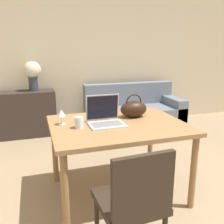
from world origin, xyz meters
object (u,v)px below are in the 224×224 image
at_px(chair, 134,199).
at_px(laptop, 105,116).
at_px(wine_glass, 61,114).
at_px(handbag, 134,109).
at_px(couch, 133,114).
at_px(flower_vase, 33,73).
at_px(drinking_glass, 79,123).

height_order(chair, laptop, laptop).
relative_size(wine_glass, handbag, 0.52).
bearing_deg(handbag, couch, 67.17).
bearing_deg(laptop, wine_glass, 167.23).
distance_m(laptop, flower_vase, 2.21).
bearing_deg(flower_vase, couch, -7.94).
xyz_separation_m(couch, wine_glass, (-1.49, -1.77, 0.58)).
xyz_separation_m(chair, wine_glass, (-0.35, 0.96, 0.38)).
xyz_separation_m(chair, drinking_glass, (-0.21, 0.80, 0.33)).
distance_m(couch, handbag, 1.96).
distance_m(couch, wine_glass, 2.38).
xyz_separation_m(chair, couch, (1.13, 2.73, -0.20)).
xyz_separation_m(laptop, flower_vase, (-0.63, 2.10, 0.23)).
relative_size(chair, laptop, 2.59).
distance_m(chair, drinking_glass, 0.89).
bearing_deg(drinking_glass, chair, -75.10).
xyz_separation_m(wine_glass, handbag, (0.76, 0.04, -0.02)).
bearing_deg(drinking_glass, couch, 55.05).
distance_m(handbag, flower_vase, 2.22).
bearing_deg(handbag, laptop, -160.31).
height_order(couch, wine_glass, wine_glass).
distance_m(laptop, drinking_glass, 0.27).
height_order(drinking_glass, flower_vase, flower_vase).
xyz_separation_m(couch, drinking_glass, (-1.35, -1.93, 0.53)).
height_order(chair, handbag, handbag).
distance_m(couch, laptop, 2.22).
bearing_deg(wine_glass, chair, -69.83).
height_order(couch, drinking_glass, drinking_glass).
xyz_separation_m(drinking_glass, flower_vase, (-0.37, 2.17, 0.25)).
bearing_deg(chair, wine_glass, 106.93).
xyz_separation_m(handbag, flower_vase, (-0.98, 1.97, 0.21)).
height_order(laptop, flower_vase, flower_vase).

